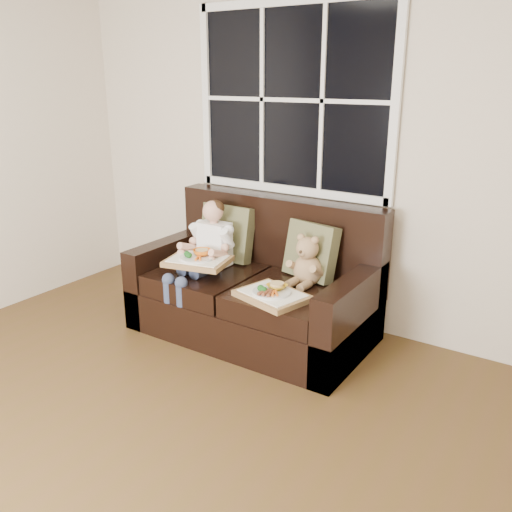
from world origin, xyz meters
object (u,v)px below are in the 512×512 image
Objects in this scene: teddy_bear at (307,264)px; tray_right at (273,294)px; loveseat at (257,292)px; child at (207,247)px; tray_left at (198,259)px.

tray_right is (-0.06, -0.36, -0.11)m from teddy_bear.
teddy_bear is 0.38m from tray_right.
loveseat is 0.50m from child.
child is 0.78m from teddy_bear.
tray_left reaches higher than tray_right.
child is at bearing -162.73° from loveseat.
child is at bearing -166.28° from teddy_bear.
loveseat reaches higher than teddy_bear.
loveseat is 3.35× the size of tray_right.
tray_left is at bearing -74.22° from child.
loveseat reaches higher than tray_right.
child is at bearing 177.95° from tray_right.
tray_right is (0.34, -0.33, 0.17)m from loveseat.
tray_left is at bearing -170.21° from tray_right.
loveseat is 0.49m from teddy_bear.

